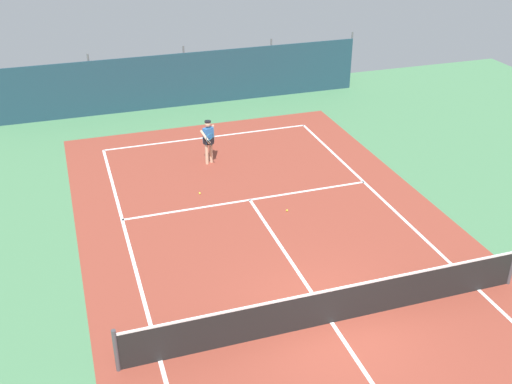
# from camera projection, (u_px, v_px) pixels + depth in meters

# --- Properties ---
(ground_plane) EXTENTS (36.00, 36.00, 0.00)m
(ground_plane) POSITION_uv_depth(u_px,v_px,m) (331.00, 323.00, 14.70)
(ground_plane) COLOR #4C8456
(court_surface) EXTENTS (11.02, 26.60, 0.01)m
(court_surface) POSITION_uv_depth(u_px,v_px,m) (331.00, 322.00, 14.70)
(court_surface) COLOR brown
(court_surface) RESTS_ON ground
(tennis_net) EXTENTS (10.12, 0.10, 1.10)m
(tennis_net) POSITION_uv_depth(u_px,v_px,m) (333.00, 305.00, 14.46)
(tennis_net) COLOR black
(tennis_net) RESTS_ON ground
(back_fence) EXTENTS (16.30, 0.98, 2.70)m
(back_fence) POSITION_uv_depth(u_px,v_px,m) (184.00, 88.00, 28.10)
(back_fence) COLOR #1E3D4C
(back_fence) RESTS_ON ground
(tennis_player) EXTENTS (0.56, 0.83, 1.64)m
(tennis_player) POSITION_uv_depth(u_px,v_px,m) (208.00, 139.00, 22.12)
(tennis_player) COLOR #D8AD8C
(tennis_player) RESTS_ON ground
(tennis_ball_near_player) EXTENTS (0.07, 0.07, 0.07)m
(tennis_ball_near_player) POSITION_uv_depth(u_px,v_px,m) (287.00, 210.00, 19.41)
(tennis_ball_near_player) COLOR #CCDB33
(tennis_ball_near_player) RESTS_ON ground
(tennis_ball_midcourt) EXTENTS (0.07, 0.07, 0.07)m
(tennis_ball_midcourt) POSITION_uv_depth(u_px,v_px,m) (200.00, 193.00, 20.42)
(tennis_ball_midcourt) COLOR #CCDB33
(tennis_ball_midcourt) RESTS_ON ground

